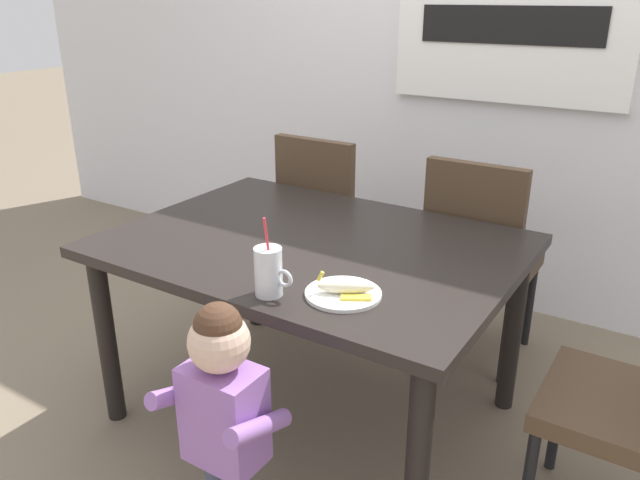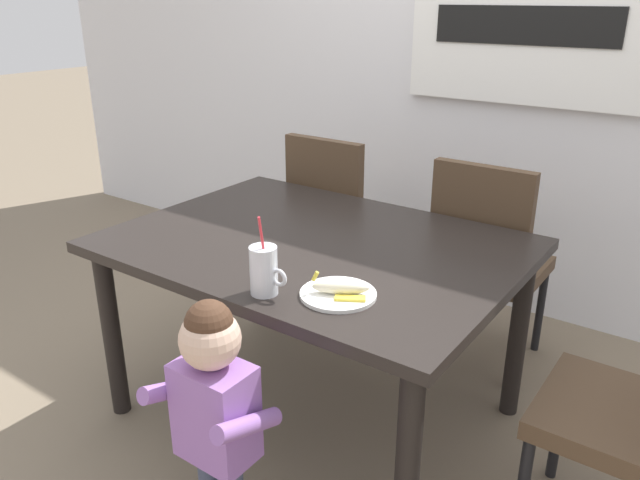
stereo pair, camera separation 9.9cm
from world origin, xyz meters
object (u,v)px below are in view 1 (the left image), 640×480
Objects in this scene: dining_chair_right at (478,251)px; toddler_standing at (223,404)px; milk_cup at (269,274)px; snack_plate at (343,294)px; dining_table at (312,263)px; peeled_banana at (347,287)px; dining_chair_left at (327,217)px.

dining_chair_right is 1.15× the size of toddler_standing.
snack_plate is (0.19, 0.11, -0.06)m from milk_cup.
snack_plate is (0.32, -0.32, 0.09)m from dining_table.
milk_cup is (-0.03, 0.26, 0.29)m from toddler_standing.
toddler_standing is 0.48m from peeled_banana.
peeled_banana is at bearing -6.52° from snack_plate.
milk_cup is at bearing 114.23° from dining_chair_left.
dining_chair_left is at bearing 124.09° from snack_plate.
dining_table is 0.73m from toddler_standing.
dining_chair_left is (-0.40, 0.74, -0.12)m from dining_table.
toddler_standing is 3.33× the size of milk_cup.
toddler_standing is 0.47m from snack_plate.
dining_table is 0.83m from dining_chair_right.
dining_table is at bearing 135.89° from peeled_banana.
dining_table is at bearing 106.79° from milk_cup.
dining_table is 1.51× the size of dining_chair_left.
dining_chair_left is at bearing 111.14° from toddler_standing.
dining_table is 0.48m from milk_cup.
peeled_banana is at bearing -44.11° from dining_table.
milk_cup is at bearing 95.85° from toddler_standing.
snack_plate is at bearing 30.80° from milk_cup.
peeled_banana reaches higher than snack_plate.
dining_table is at bearing 61.12° from dining_chair_right.
dining_chair_right is (0.79, -0.02, 0.00)m from dining_chair_left.
snack_plate is at bearing -45.05° from dining_table.
toddler_standing is at bearing -113.48° from snack_plate.
snack_plate is 1.31× the size of peeled_banana.
dining_chair_right is at bearing 61.12° from dining_table.
dining_chair_left is at bearing 114.23° from milk_cup.
toddler_standing is (-0.24, -1.41, -0.02)m from dining_chair_right.
snack_plate is at bearing 66.52° from toddler_standing.
dining_chair_right is at bearing 86.56° from peeled_banana.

